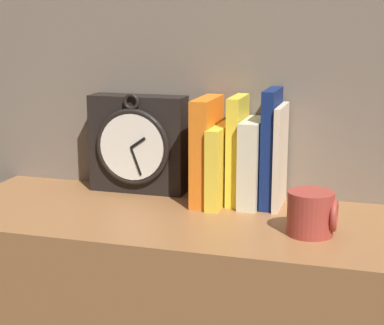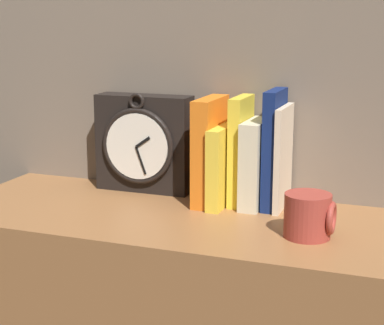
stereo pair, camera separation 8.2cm
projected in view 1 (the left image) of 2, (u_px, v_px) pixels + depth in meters
The scene contains 8 objects.
clock at pixel (138, 144), 1.46m from camera, with size 0.22×0.08×0.23m.
book_slot0_orange at pixel (206, 150), 1.38m from camera, with size 0.04×0.15×0.23m.
book_slot1_yellow at pixel (220, 165), 1.38m from camera, with size 0.03×0.16×0.17m.
book_slot2_yellow at pixel (237, 150), 1.38m from camera, with size 0.03×0.11×0.23m.
book_slot3_cream at pixel (253, 163), 1.37m from camera, with size 0.04×0.13×0.18m.
book_slot4_navy at pixel (271, 148), 1.35m from camera, with size 0.03×0.12×0.25m.
book_slot5_cream at pixel (280, 157), 1.35m from camera, with size 0.01×0.13×0.22m.
mug at pixel (312, 213), 1.19m from camera, with size 0.09×0.09×0.08m.
Camera 1 is at (0.35, -1.19, 1.12)m, focal length 60.00 mm.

